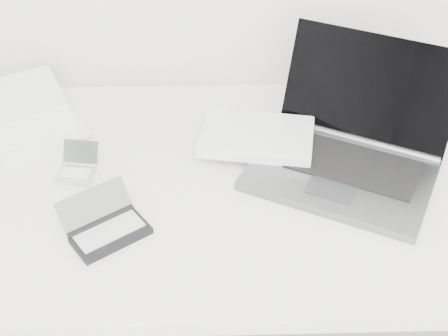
{
  "coord_description": "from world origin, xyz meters",
  "views": [
    {
      "loc": [
        -0.06,
        0.48,
        1.61
      ],
      "look_at": [
        -0.03,
        1.51,
        0.79
      ],
      "focal_mm": 50.0,
      "sensor_mm": 36.0,
      "label": 1
    }
  ],
  "objects_px": {
    "desk": "(237,193)",
    "netbook_open_white": "(32,124)",
    "palmtop_charcoal": "(106,227)",
    "laptop_large": "(324,146)"
  },
  "relations": [
    {
      "from": "netbook_open_white",
      "to": "palmtop_charcoal",
      "type": "xyz_separation_m",
      "value": [
        0.22,
        -0.36,
        -0.0
      ]
    },
    {
      "from": "desk",
      "to": "palmtop_charcoal",
      "type": "distance_m",
      "value": 0.32
    },
    {
      "from": "palmtop_charcoal",
      "to": "laptop_large",
      "type": "bearing_deg",
      "value": -9.54
    },
    {
      "from": "netbook_open_white",
      "to": "palmtop_charcoal",
      "type": "distance_m",
      "value": 0.43
    },
    {
      "from": "desk",
      "to": "netbook_open_white",
      "type": "bearing_deg",
      "value": 158.28
    },
    {
      "from": "desk",
      "to": "palmtop_charcoal",
      "type": "xyz_separation_m",
      "value": [
        -0.27,
        -0.17,
        0.06
      ]
    },
    {
      "from": "desk",
      "to": "netbook_open_white",
      "type": "height_order",
      "value": "netbook_open_white"
    },
    {
      "from": "laptop_large",
      "to": "netbook_open_white",
      "type": "xyz_separation_m",
      "value": [
        -0.69,
        0.14,
        -0.02
      ]
    },
    {
      "from": "laptop_large",
      "to": "desk",
      "type": "bearing_deg",
      "value": -136.95
    },
    {
      "from": "netbook_open_white",
      "to": "desk",
      "type": "bearing_deg",
      "value": -53.02
    }
  ]
}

